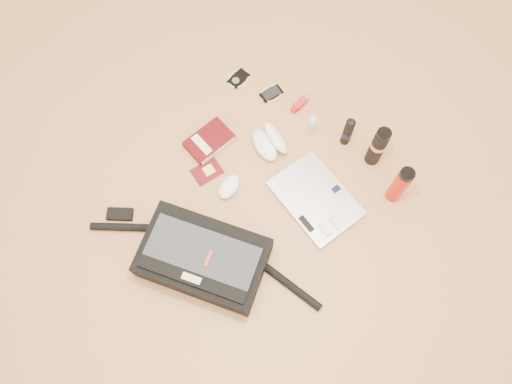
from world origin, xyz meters
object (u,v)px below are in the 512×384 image
messenger_bag (203,258)px  book (209,141)px  laptop (316,199)px  thermos_black (378,147)px  thermos_red (400,185)px

messenger_bag → book: size_ratio=4.31×
messenger_bag → book: messenger_bag is taller
laptop → thermos_black: bearing=90.1°
thermos_black → laptop: bearing=-105.9°
thermos_black → thermos_red: thermos_black is taller
thermos_black → thermos_red: 0.18m
messenger_bag → laptop: size_ratio=2.28×
laptop → book: (-0.50, -0.06, 0.00)m
laptop → thermos_black: size_ratio=1.72×
messenger_bag → thermos_red: thermos_red is taller
laptop → thermos_red: bearing=56.9°
book → thermos_black: 0.69m
book → laptop: bearing=18.2°
laptop → messenger_bag: bearing=-97.1°
book → thermos_black: bearing=42.5°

